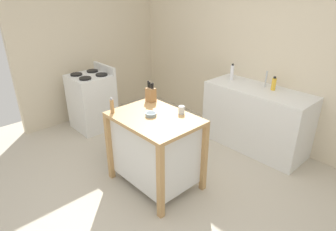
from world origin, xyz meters
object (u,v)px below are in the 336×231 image
Objects in this scene: drinking_cup at (181,110)px; bottle_hand_soap at (232,72)px; kitchen_island at (155,147)px; bottle_dish_soap at (274,84)px; stove at (92,101)px; sink_faucet at (266,79)px; knife_block at (151,94)px; trash_bin at (122,137)px; bowl_stoneware_deep at (151,114)px; pepper_grinder at (112,106)px.

bottle_hand_soap reaches higher than drinking_cup.
bottle_dish_soap is (0.46, 1.70, 0.48)m from kitchen_island.
drinking_cup is 2.03m from stove.
sink_faucet is (0.17, 1.48, 0.08)m from drinking_cup.
knife_block is at bearing 145.08° from kitchen_island.
drinking_cup is 1.09m from trash_bin.
stove reaches higher than bowl_stoneware_deep.
drinking_cup reaches higher than kitchen_island.
stove is at bearing 172.04° from bowl_stoneware_deep.
bottle_dish_soap is at bearing 54.44° from trash_bin.
bottle_hand_soap is (-0.20, 1.68, 0.51)m from kitchen_island.
drinking_cup is at bearing -96.60° from sink_faucet.
bowl_stoneware_deep is 0.56× the size of sink_faucet.
kitchen_island is 0.96× the size of stove.
knife_block is at bearing 0.89° from stove.
knife_block is 2.85× the size of drinking_cup.
bottle_hand_soap is at bearing 83.40° from knife_block.
bottle_dish_soap is (0.32, 1.43, 0.05)m from drinking_cup.
bottle_dish_soap is (0.86, 1.98, 0.01)m from pepper_grinder.
bowl_stoneware_deep is at bearing 36.17° from pepper_grinder.
bottle_hand_soap reaches higher than kitchen_island.
stove is (-1.80, 0.25, -0.45)m from bowl_stoneware_deep.
bowl_stoneware_deep is (-0.04, -0.02, 0.41)m from kitchen_island.
trash_bin is 2.14m from bottle_dish_soap.
bottle_dish_soap is (0.50, 1.72, 0.08)m from bowl_stoneware_deep.
trash_bin is (-0.73, 0.04, -0.18)m from kitchen_island.
stove is (-2.15, -1.52, -0.55)m from sink_faucet.
knife_block is at bearing 86.88° from pepper_grinder.
trash_bin is (-0.87, -0.23, -0.61)m from drinking_cup.
pepper_grinder is 0.83× the size of sink_faucet.
sink_faucet is (0.68, 1.49, 0.03)m from knife_block.
sink_faucet is at bearing 70.73° from pepper_grinder.
bowl_stoneware_deep is at bearing -7.96° from stove.
knife_block is 1.08× the size of bottle_hand_soap.
pepper_grinder reaches higher than trash_bin.
knife_block is 1.66m from bottle_dish_soap.
sink_faucet is (0.31, 1.75, 0.51)m from kitchen_island.
sink_faucet is (0.35, 1.77, 0.10)m from bowl_stoneware_deep.
bottle_dish_soap is at bearing 74.84° from kitchen_island.
knife_block is 1.16× the size of sink_faucet.
sink_faucet is 0.52m from bottle_hand_soap.
pepper_grinder is at bearing -19.57° from stove.
bottle_hand_soap reaches higher than bowl_stoneware_deep.
sink_faucet reaches higher than drinking_cup.
trash_bin is (-0.36, -0.22, -0.66)m from knife_block.
trash_bin is at bearing -121.29° from sink_faucet.
trash_bin is 2.86× the size of sink_faucet.
stove reaches higher than kitchen_island.
bottle_dish_soap is (0.83, 1.44, 0.01)m from knife_block.
bottle_hand_soap reaches higher than pepper_grinder.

